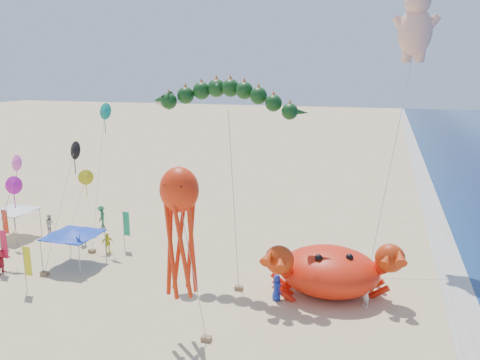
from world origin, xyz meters
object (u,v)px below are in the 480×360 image
(crab_inflatable, at_px, (329,270))
(dragon_kite, at_px, (226,102))
(octopus_kite, at_px, (180,222))
(cherub_kite, at_px, (416,23))
(canopy_white, at_px, (13,209))
(canopy_blue, at_px, (73,232))

(crab_inflatable, distance_m, dragon_kite, 12.36)
(dragon_kite, height_order, octopus_kite, dragon_kite)
(dragon_kite, bearing_deg, crab_inflatable, -11.55)
(dragon_kite, height_order, cherub_kite, cherub_kite)
(crab_inflatable, distance_m, octopus_kite, 10.84)
(dragon_kite, relative_size, octopus_kite, 1.40)
(crab_inflatable, relative_size, cherub_kite, 0.43)
(crab_inflatable, xyz_separation_m, octopus_kite, (-6.58, -7.21, 4.71))
(dragon_kite, distance_m, cherub_kite, 15.34)
(canopy_white, bearing_deg, crab_inflatable, -5.72)
(cherub_kite, relative_size, canopy_blue, 5.30)
(canopy_blue, height_order, canopy_white, same)
(dragon_kite, distance_m, canopy_blue, 14.26)
(cherub_kite, bearing_deg, canopy_white, -166.18)
(dragon_kite, xyz_separation_m, octopus_kite, (0.58, -8.67, -5.27))
(cherub_kite, height_order, canopy_white, cherub_kite)
(dragon_kite, bearing_deg, canopy_blue, -167.80)
(crab_inflatable, height_order, octopus_kite, octopus_kite)
(canopy_white, bearing_deg, cherub_kite, 13.82)
(octopus_kite, bearing_deg, dragon_kite, 93.81)
(cherub_kite, xyz_separation_m, octopus_kite, (-10.89, -17.37, -10.58))
(cherub_kite, distance_m, octopus_kite, 23.07)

